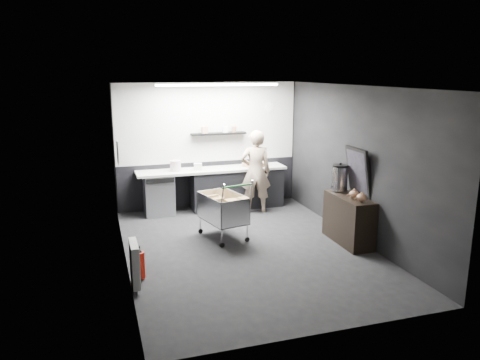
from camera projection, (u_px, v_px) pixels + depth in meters
name	position (u px, v px, depth m)	size (l,w,h in m)	color
floor	(247.00, 249.00, 7.92)	(5.50, 5.50, 0.00)	black
ceiling	(248.00, 86.00, 7.30)	(5.50, 5.50, 0.00)	silver
wall_back	(208.00, 145.00, 10.17)	(5.50, 5.50, 0.00)	black
wall_front	(327.00, 222.00, 5.06)	(5.50, 5.50, 0.00)	black
wall_left	(122.00, 179.00, 7.03)	(5.50, 5.50, 0.00)	black
wall_right	(356.00, 164.00, 8.19)	(5.50, 5.50, 0.00)	black
kitchen_wall_panel	(208.00, 123.00, 10.04)	(3.95, 0.02, 1.70)	#B7B7B2
dado_panel	(209.00, 184.00, 10.34)	(3.95, 0.02, 1.00)	black
floating_shelf	(218.00, 134.00, 10.04)	(1.20, 0.22, 0.04)	black
wall_clock	(269.00, 107.00, 10.36)	(0.20, 0.20, 0.03)	silver
poster	(118.00, 152.00, 8.20)	(0.02, 0.30, 0.40)	silver
poster_red_band	(118.00, 148.00, 8.19)	(0.01, 0.22, 0.10)	red
radiator	(134.00, 263.00, 6.44)	(0.10, 0.50, 0.60)	silver
ceiling_strip	(218.00, 85.00, 9.03)	(2.40, 0.20, 0.04)	white
prep_counter	(219.00, 188.00, 10.11)	(3.20, 0.61, 0.90)	black
person	(256.00, 172.00, 9.79)	(0.64, 0.42, 1.75)	beige
shopping_cart	(223.00, 210.00, 8.33)	(0.80, 1.11, 1.08)	silver
sideboard	(349.00, 213.00, 8.12)	(0.48, 1.11, 1.67)	black
fire_extinguisher	(140.00, 264.00, 6.71)	(0.15, 0.15, 0.48)	#A8180B
cardboard_box	(255.00, 164.00, 10.19)	(0.46, 0.35, 0.09)	#997451
pink_tub	(175.00, 166.00, 9.71)	(0.22, 0.22, 0.22)	beige
white_container	(198.00, 167.00, 9.81)	(0.17, 0.13, 0.15)	silver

